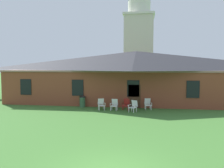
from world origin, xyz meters
TOP-DOWN VIEW (x-y plane):
  - brick_building at (0.00, 18.35)m, footprint 26.84×10.40m
  - dome_tower at (-0.24, 33.45)m, footprint 5.18×5.18m
  - lawn_chair_by_porch at (-2.68, 12.03)m, footprint 0.77×0.82m
  - lawn_chair_near_door at (-1.53, 11.97)m, footprint 0.67×0.71m
  - lawn_chair_left_end at (-0.54, 12.39)m, footprint 0.70×0.74m
  - lawn_chair_middle at (0.13, 11.46)m, footprint 0.82×0.86m
  - lawn_chair_right_end at (1.31, 12.79)m, footprint 0.71×0.75m
  - trash_bin at (-4.64, 13.05)m, footprint 0.56×0.56m

SIDE VIEW (x-z plane):
  - trash_bin at x=-4.64m, z-range 0.01..0.99m
  - lawn_chair_by_porch at x=-2.68m, z-range 0.02..0.98m
  - lawn_chair_near_door at x=-1.53m, z-range 0.02..0.98m
  - lawn_chair_left_end at x=-0.54m, z-range 0.02..0.98m
  - lawn_chair_middle at x=0.13m, z-range 0.02..0.98m
  - lawn_chair_right_end at x=1.31m, z-range 0.02..0.98m
  - brick_building at x=0.00m, z-range 0.05..5.44m
  - dome_tower at x=-0.24m, z-range -0.82..17.37m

